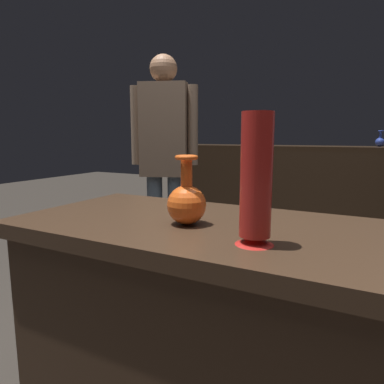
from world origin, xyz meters
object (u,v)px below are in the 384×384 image
(vase_centerpiece, at_px, (187,201))
(visitor_near_left, at_px, (164,154))
(shelf_vase_left, at_px, (254,135))
(vase_tall_behind, at_px, (256,182))
(shelf_vase_right, at_px, (380,141))

(vase_centerpiece, relative_size, visitor_near_left, 0.13)
(shelf_vase_left, bearing_deg, vase_centerpiece, -77.23)
(visitor_near_left, bearing_deg, vase_tall_behind, 109.57)
(vase_tall_behind, distance_m, visitor_near_left, 1.62)
(shelf_vase_left, distance_m, shelf_vase_right, 1.04)
(vase_tall_behind, xyz_separation_m, shelf_vase_right, (0.28, 2.41, 0.07))
(vase_centerpiece, height_order, visitor_near_left, visitor_near_left)
(shelf_vase_right, height_order, visitor_near_left, visitor_near_left)
(shelf_vase_left, xyz_separation_m, visitor_near_left, (-0.29, -1.11, -0.13))
(vase_tall_behind, height_order, visitor_near_left, visitor_near_left)
(shelf_vase_right, bearing_deg, vase_centerpiece, -103.03)
(vase_centerpiece, height_order, vase_tall_behind, vase_tall_behind)
(shelf_vase_left, bearing_deg, vase_tall_behind, -71.97)
(vase_centerpiece, relative_size, shelf_vase_left, 1.28)
(shelf_vase_left, relative_size, visitor_near_left, 0.10)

